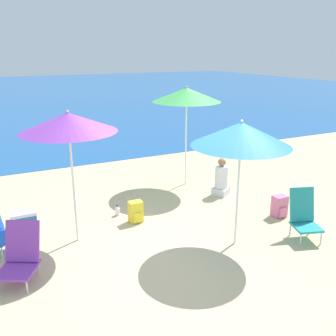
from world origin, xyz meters
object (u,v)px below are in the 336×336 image
backpack_yellow (136,212)px  backpack_pink (280,206)px  beach_chair_purple (20,255)px  person_seated_near (221,180)px  beach_umbrella_blue (241,134)px  water_bottle (118,211)px  cooler_box (24,219)px  beach_chair_teal (304,214)px  beach_umbrella_green (187,95)px  beach_umbrella_purple (68,123)px

backpack_yellow → backpack_pink: backpack_pink is taller
beach_chair_purple → backpack_yellow: size_ratio=1.95×
person_seated_near → backpack_pink: bearing=-19.4°
beach_umbrella_blue → water_bottle: (-1.39, 1.92, -1.77)m
backpack_yellow → cooler_box: backpack_yellow is taller
beach_chair_teal → water_bottle: beach_chair_teal is taller
beach_chair_purple → backpack_pink: (4.68, -0.03, -0.16)m
water_bottle → cooler_box: bearing=170.4°
cooler_box → backpack_pink: bearing=-20.9°
cooler_box → water_bottle: bearing=-9.6°
beach_umbrella_green → backpack_yellow: bearing=-142.4°
backpack_yellow → cooler_box: bearing=159.3°
beach_umbrella_blue → cooler_box: size_ratio=4.68×
beach_umbrella_blue → backpack_yellow: 2.52m
beach_umbrella_green → cooler_box: beach_umbrella_green is taller
beach_umbrella_purple → backpack_pink: beach_umbrella_purple is taller
beach_umbrella_purple → water_bottle: beach_umbrella_purple is taller
beach_umbrella_green → backpack_yellow: (-1.83, -1.41, -1.92)m
beach_umbrella_green → beach_chair_purple: size_ratio=2.92×
beach_umbrella_blue → person_seated_near: bearing=62.1°
beach_umbrella_blue → backpack_pink: 2.22m
person_seated_near → water_bottle: bearing=-122.0°
person_seated_near → backpack_pink: size_ratio=1.99×
backpack_yellow → beach_umbrella_blue: bearing=-51.6°
beach_umbrella_purple → cooler_box: beach_umbrella_purple is taller
water_bottle → beach_chair_teal: bearing=-41.1°
water_bottle → backpack_pink: bearing=-27.1°
beach_umbrella_blue → backpack_pink: (1.40, 0.49, -1.65)m
beach_umbrella_green → beach_chair_teal: (0.51, -3.22, -1.71)m
beach_chair_purple → cooler_box: 1.70m
beach_chair_teal → backpack_pink: 0.87m
person_seated_near → backpack_yellow: (-2.22, -0.48, -0.14)m
beach_umbrella_purple → beach_chair_purple: beach_umbrella_purple is taller
beach_umbrella_green → backpack_pink: bearing=-72.9°
beach_umbrella_green → backpack_pink: 3.16m
water_bottle → cooler_box: cooler_box is taller
backpack_yellow → water_bottle: 0.50m
beach_umbrella_green → beach_chair_teal: beach_umbrella_green is taller
cooler_box → beach_chair_purple: bearing=-96.8°
beach_umbrella_purple → beach_umbrella_green: bearing=28.7°
beach_umbrella_purple → water_bottle: (0.93, 0.65, -1.93)m
water_bottle → cooler_box: size_ratio=0.47×
beach_umbrella_purple → backpack_yellow: size_ratio=5.40×
backpack_yellow → cooler_box: 2.03m
beach_chair_purple → person_seated_near: bearing=46.4°
person_seated_near → backpack_yellow: 2.27m
beach_umbrella_purple → water_bottle: 2.24m
beach_umbrella_purple → beach_chair_teal: 4.16m
beach_umbrella_blue → cooler_box: (-3.08, 2.20, -1.70)m
beach_chair_teal → backpack_pink: size_ratio=2.03×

